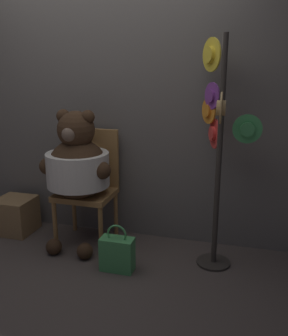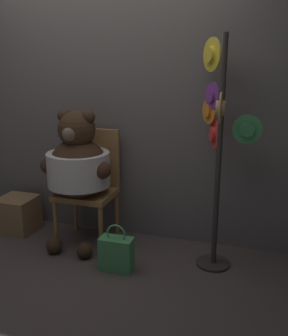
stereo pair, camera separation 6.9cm
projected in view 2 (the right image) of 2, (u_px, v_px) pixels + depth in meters
The scene contains 7 objects.
ground_plane at pixel (80, 263), 3.15m from camera, with size 14.00×14.00×0.00m, color #4C423D.
wall_back at pixel (110, 118), 3.53m from camera, with size 8.00×0.10×2.25m.
chair at pixel (90, 181), 3.48m from camera, with size 0.50×0.44×1.04m.
teddy_bear at pixel (78, 165), 3.29m from camera, with size 0.67×0.59×1.25m.
hat_display_rack at pixel (218, 138), 2.89m from camera, with size 0.50×0.50×1.84m.
handbag_on_ground at pixel (116, 253), 3.02m from camera, with size 0.27×0.14×0.40m.
wooden_crate at pixel (18, 214), 3.74m from camera, with size 0.35×0.35×0.35m.
Camera 2 is at (1.34, -2.54, 1.62)m, focal length 40.00 mm.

